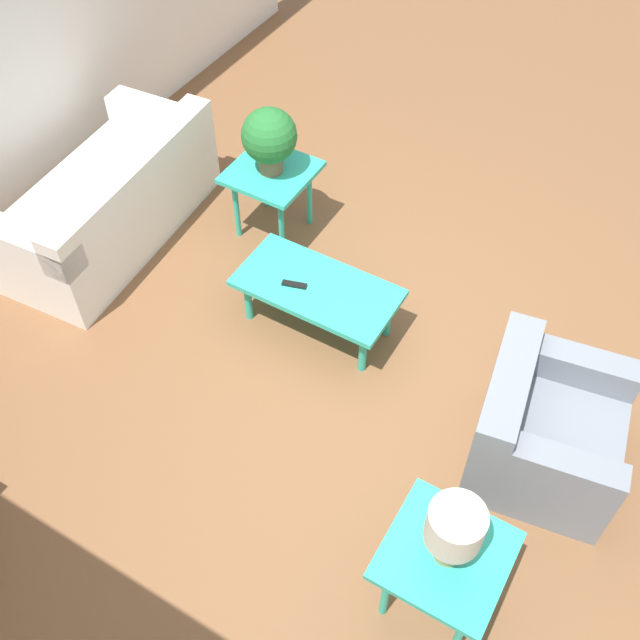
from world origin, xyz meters
name	(u,v)px	position (x,y,z in m)	size (l,w,h in m)	color
ground_plane	(370,364)	(0.00, 0.00, 0.00)	(14.00, 14.00, 0.00)	brown
sofa	(110,203)	(2.22, -0.12, 0.30)	(0.97, 1.80, 0.75)	white
armchair	(542,430)	(-1.14, 0.12, 0.30)	(0.90, 0.96, 0.72)	slate
coffee_table	(317,291)	(0.46, -0.11, 0.34)	(1.05, 0.52, 0.39)	#2DB79E
side_table_plant	(272,179)	(1.23, -0.77, 0.47)	(0.57, 0.57, 0.55)	#2DB79E
side_table_lamp	(444,561)	(-0.99, 1.17, 0.47)	(0.57, 0.57, 0.55)	#2DB79E
potted_plant	(269,137)	(1.23, -0.77, 0.83)	(0.38, 0.38, 0.48)	brown
table_lamp	(454,530)	(-0.99, 1.17, 0.81)	(0.26, 0.26, 0.40)	#997F4C
remote_control	(294,284)	(0.59, -0.04, 0.40)	(0.16, 0.08, 0.02)	black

